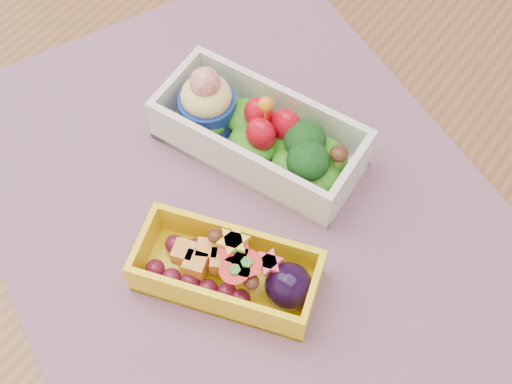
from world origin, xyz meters
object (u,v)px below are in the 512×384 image
Objects in this scene: bento_white at (259,133)px; placemat at (246,214)px; table at (298,263)px; bento_yellow at (231,271)px.

placemat is at bearing -67.41° from bento_white.
placemat is 0.08m from bento_white.
table is 0.15m from bento_yellow.
bento_yellow is (0.06, -0.12, -0.00)m from bento_white.
placemat is 0.07m from bento_yellow.
placemat is (-0.04, -0.03, 0.10)m from table.
table is at bearing 63.96° from bento_yellow.
table is at bearing 36.30° from placemat.
placemat is at bearing 97.74° from bento_yellow.
bento_white reaches higher than table.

